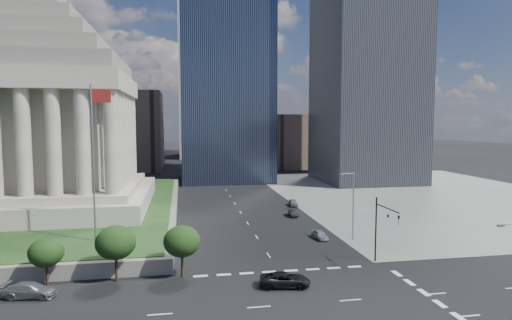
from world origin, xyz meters
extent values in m
plane|color=black|center=(0.00, 100.00, 0.00)|extent=(500.00, 500.00, 0.00)
cube|color=slate|center=(46.00, 60.00, 0.01)|extent=(68.00, 90.00, 0.03)
cylinder|color=slate|center=(-22.00, 24.00, 11.90)|extent=(0.24, 0.24, 20.00)
cube|color=maroon|center=(-20.80, 24.00, 20.40)|extent=(2.40, 0.05, 1.60)
cube|color=black|center=(2.00, 95.00, 30.00)|extent=(26.00, 26.00, 60.00)
cube|color=black|center=(42.00, 85.00, 50.00)|extent=(26.00, 28.00, 100.00)
cube|color=brown|center=(32.00, 130.00, 10.00)|extent=(20.00, 30.00, 20.00)
cube|color=brown|center=(-30.00, 130.00, 14.00)|extent=(24.00, 30.00, 28.00)
cylinder|color=black|center=(12.50, 15.50, 4.00)|extent=(0.18, 0.18, 8.00)
cylinder|color=black|center=(12.50, 12.75, 7.20)|extent=(0.14, 5.50, 0.14)
cube|color=black|center=(12.50, 10.00, 6.40)|extent=(0.30, 0.30, 1.10)
cylinder|color=slate|center=(12.60, -6.00, 9.80)|extent=(1.80, 0.12, 0.12)
cube|color=slate|center=(11.70, -6.00, 9.70)|extent=(0.50, 0.22, 0.14)
cylinder|color=slate|center=(13.50, 25.00, 5.00)|extent=(0.16, 0.16, 10.00)
cylinder|color=slate|center=(12.60, 25.00, 9.80)|extent=(1.80, 0.12, 0.12)
cube|color=slate|center=(11.70, 25.00, 9.70)|extent=(0.50, 0.22, 0.14)
imported|color=black|center=(-0.42, 9.43, 0.73)|extent=(3.23, 5.60, 1.47)
imported|color=#55585C|center=(-25.69, 11.00, 0.73)|extent=(2.75, 5.27, 1.46)
imported|color=#9CA0A4|center=(9.00, 26.39, 0.64)|extent=(3.87, 1.82, 1.28)
imported|color=black|center=(9.00, 41.85, 0.64)|extent=(1.72, 3.98, 1.28)
imported|color=slate|center=(11.50, 51.29, 0.68)|extent=(2.00, 4.12, 1.36)
camera|label=1|loc=(-10.81, -32.74, 17.10)|focal=30.00mm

